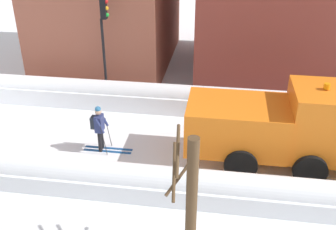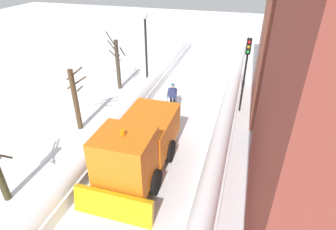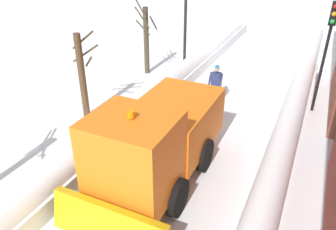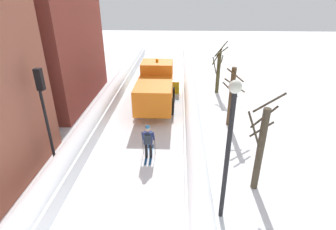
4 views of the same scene
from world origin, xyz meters
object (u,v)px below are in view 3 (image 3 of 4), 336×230
at_px(traffic_light_pole, 328,38).
at_px(bare_tree_near, 146,39).
at_px(bare_tree_mid, 82,75).
at_px(plow_truck, 157,140).
at_px(street_lamp, 186,11).
at_px(skier, 216,82).

xyz_separation_m(traffic_light_pole, bare_tree_near, (8.86, -1.05, -1.33)).
xyz_separation_m(traffic_light_pole, bare_tree_mid, (8.72, 4.61, -1.40)).
bearing_deg(plow_truck, street_lamp, -71.86).
relative_size(street_lamp, bare_tree_mid, 1.42).
bearing_deg(street_lamp, skier, 130.57).
xyz_separation_m(skier, street_lamp, (3.05, -3.56, 2.29)).
height_order(skier, street_lamp, street_lamp).
bearing_deg(traffic_light_pole, bare_tree_near, -6.77).
bearing_deg(traffic_light_pole, skier, 11.84).
bearing_deg(skier, street_lamp, -49.43).
height_order(street_lamp, bare_tree_mid, street_lamp).
bearing_deg(traffic_light_pole, street_lamp, -20.28).
height_order(skier, bare_tree_mid, bare_tree_mid).
distance_m(plow_truck, traffic_light_pole, 8.35).
xyz_separation_m(plow_truck, street_lamp, (3.20, -9.76, 1.81)).
bearing_deg(bare_tree_near, plow_truck, 120.54).
relative_size(skier, bare_tree_mid, 0.49).
height_order(plow_truck, bare_tree_mid, bare_tree_mid).
distance_m(skier, street_lamp, 5.22).
xyz_separation_m(bare_tree_near, bare_tree_mid, (-0.14, 5.66, -0.07)).
xyz_separation_m(street_lamp, bare_tree_mid, (1.46, 7.29, -1.41)).
distance_m(traffic_light_pole, street_lamp, 7.74).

